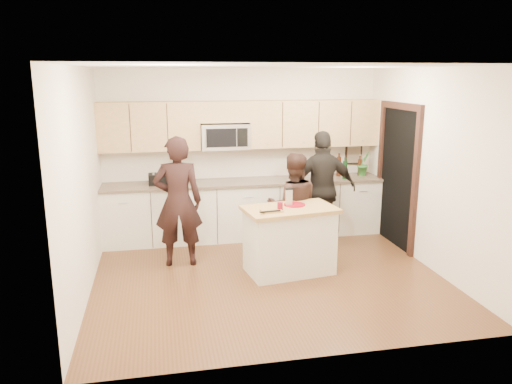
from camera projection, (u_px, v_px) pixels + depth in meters
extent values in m
plane|color=brown|center=(268.00, 276.00, 6.62)|extent=(4.50, 4.50, 0.00)
cube|color=beige|center=(242.00, 153.00, 8.21)|extent=(4.50, 0.02, 2.70)
cube|color=beige|center=(318.00, 220.00, 4.40)|extent=(4.50, 0.02, 2.70)
cube|color=beige|center=(83.00, 184.00, 5.88)|extent=(0.02, 4.00, 2.70)
cube|color=beige|center=(431.00, 170.00, 6.73)|extent=(0.02, 4.00, 2.70)
cube|color=white|center=(269.00, 66.00, 6.00)|extent=(4.50, 4.00, 0.02)
cube|color=beige|center=(245.00, 210.00, 8.13)|extent=(4.50, 0.62, 0.90)
cube|color=#6F5D4A|center=(245.00, 182.00, 8.01)|extent=(4.50, 0.66, 0.04)
cube|color=tan|center=(149.00, 126.00, 7.67)|extent=(1.55, 0.33, 0.75)
cube|color=tan|center=(313.00, 123.00, 8.17)|extent=(2.17, 0.33, 0.75)
cube|color=tan|center=(224.00, 112.00, 7.84)|extent=(0.78, 0.33, 0.33)
cube|color=silver|center=(225.00, 136.00, 7.90)|extent=(0.76, 0.40, 0.40)
cube|color=black|center=(221.00, 138.00, 7.69)|extent=(0.47, 0.01, 0.29)
cube|color=black|center=(242.00, 137.00, 7.75)|extent=(0.17, 0.01, 0.29)
cube|color=black|center=(398.00, 178.00, 7.66)|extent=(0.02, 1.05, 2.10)
cube|color=black|center=(415.00, 186.00, 7.11)|extent=(0.06, 0.10, 2.10)
cube|color=black|center=(380.00, 171.00, 8.20)|extent=(0.06, 0.10, 2.10)
cube|color=black|center=(401.00, 106.00, 7.40)|extent=(0.06, 1.25, 0.10)
cube|color=black|center=(354.00, 153.00, 8.59)|extent=(0.30, 0.03, 0.38)
cube|color=tan|center=(354.00, 154.00, 8.57)|extent=(0.24, 0.00, 0.32)
cube|color=white|center=(188.00, 203.00, 7.59)|extent=(0.34, 0.01, 0.48)
cube|color=white|center=(186.00, 184.00, 7.81)|extent=(0.34, 0.60, 0.01)
cube|color=beige|center=(289.00, 242.00, 6.66)|extent=(1.19, 0.80, 0.85)
cube|color=#AD8048|center=(290.00, 209.00, 6.56)|extent=(1.29, 0.87, 0.05)
cylinder|color=maroon|center=(295.00, 205.00, 6.67)|extent=(0.28, 0.28, 0.02)
cube|color=silver|center=(289.00, 197.00, 6.62)|extent=(0.08, 0.06, 0.21)
cube|color=black|center=(289.00, 189.00, 6.59)|extent=(0.10, 0.06, 0.02)
cylinder|color=maroon|center=(280.00, 206.00, 6.42)|extent=(0.07, 0.07, 0.10)
cube|color=#AD8048|center=(272.00, 211.00, 6.36)|extent=(0.29, 0.23, 0.02)
cube|color=black|center=(270.00, 211.00, 6.27)|extent=(0.28, 0.07, 0.02)
cube|color=silver|center=(269.00, 212.00, 6.28)|extent=(0.22, 0.06, 0.01)
cube|color=black|center=(158.00, 179.00, 7.71)|extent=(0.30, 0.24, 0.17)
cube|color=silver|center=(153.00, 174.00, 7.68)|extent=(0.03, 0.17, 0.00)
cube|color=silver|center=(163.00, 173.00, 7.71)|extent=(0.03, 0.17, 0.00)
cylinder|color=black|center=(329.00, 168.00, 8.21)|extent=(0.07, 0.07, 0.34)
cylinder|color=#3A180A|center=(339.00, 165.00, 8.34)|extent=(0.08, 0.08, 0.39)
cylinder|color=#3A180A|center=(360.00, 166.00, 8.39)|extent=(0.06, 0.06, 0.34)
cylinder|color=tan|center=(360.00, 165.00, 8.47)|extent=(0.07, 0.07, 0.34)
cylinder|color=black|center=(345.00, 168.00, 8.12)|extent=(0.07, 0.07, 0.35)
imported|color=#357D32|center=(363.00, 164.00, 8.38)|extent=(0.29, 0.28, 0.41)
imported|color=black|center=(178.00, 202.00, 6.83)|extent=(0.69, 0.48, 1.81)
imported|color=black|center=(293.00, 206.00, 7.14)|extent=(0.82, 0.68, 1.54)
imported|color=black|center=(322.00, 189.00, 7.62)|extent=(1.06, 0.48, 1.79)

